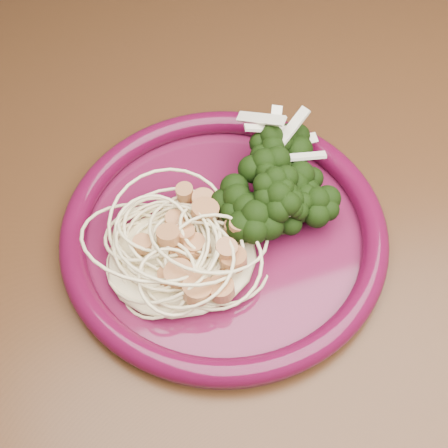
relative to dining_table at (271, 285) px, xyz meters
name	(u,v)px	position (x,y,z in m)	size (l,w,h in m)	color
dining_table	(271,285)	(0.00, 0.00, 0.00)	(1.20, 0.80, 0.75)	#472814
dinner_plate	(224,231)	(-0.05, 0.00, 0.11)	(0.34, 0.34, 0.02)	#530F2B
spaghetti_pile	(182,253)	(-0.09, -0.01, 0.12)	(0.12, 0.10, 0.03)	#F9E9AE
scallop_cluster	(180,230)	(-0.09, -0.01, 0.15)	(0.10, 0.10, 0.03)	#C3804A
broccoli_pile	(273,185)	(0.00, 0.02, 0.13)	(0.08, 0.13, 0.05)	black
onion_garnish	(275,161)	(0.00, 0.02, 0.16)	(0.06, 0.08, 0.05)	white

